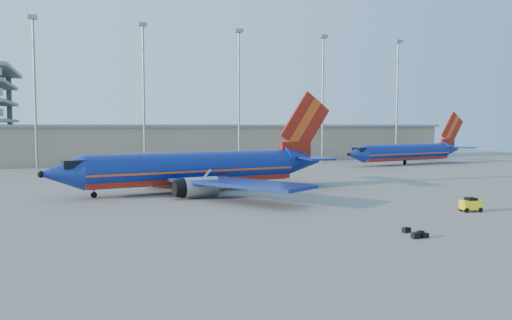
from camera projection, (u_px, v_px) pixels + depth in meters
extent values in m
plane|color=slate|center=(238.00, 196.00, 59.23)|extent=(220.00, 220.00, 0.00)
cube|color=gray|center=(203.00, 144.00, 116.77)|extent=(120.00, 15.00, 8.00)
cube|color=slate|center=(203.00, 126.00, 116.47)|extent=(122.00, 16.00, 0.60)
cylinder|color=gray|center=(35.00, 95.00, 92.98)|extent=(0.44, 0.44, 28.00)
cube|color=gray|center=(33.00, 17.00, 91.99)|extent=(1.60, 1.60, 0.70)
cylinder|color=gray|center=(144.00, 97.00, 99.74)|extent=(0.44, 0.44, 28.00)
cube|color=gray|center=(143.00, 24.00, 98.74)|extent=(1.60, 1.60, 0.70)
cylinder|color=gray|center=(239.00, 99.00, 106.50)|extent=(0.44, 0.44, 28.00)
cube|color=gray|center=(239.00, 31.00, 105.50)|extent=(1.60, 1.60, 0.70)
cylinder|color=gray|center=(323.00, 100.00, 113.25)|extent=(0.44, 0.44, 28.00)
cube|color=gray|center=(323.00, 37.00, 112.26)|extent=(1.60, 1.60, 0.70)
cylinder|color=gray|center=(397.00, 102.00, 120.01)|extent=(0.44, 0.44, 28.00)
cube|color=gray|center=(398.00, 42.00, 119.01)|extent=(1.60, 1.60, 0.70)
cylinder|color=navy|center=(193.00, 168.00, 62.71)|extent=(26.80, 7.72, 4.08)
cube|color=#9B1A0C|center=(193.00, 176.00, 62.78)|extent=(26.69, 6.96, 1.43)
cube|color=#E14712|center=(193.00, 170.00, 62.73)|extent=(26.80, 7.77, 0.24)
cone|color=navy|center=(62.00, 174.00, 55.47)|extent=(5.16, 4.69, 4.08)
cube|color=black|center=(75.00, 164.00, 56.07)|extent=(3.02, 3.21, 0.88)
cone|color=navy|center=(301.00, 161.00, 70.17)|extent=(6.25, 4.84, 4.08)
cube|color=#9B1A0C|center=(296.00, 150.00, 69.66)|extent=(4.67, 1.25, 2.43)
cube|color=#9B1A0C|center=(305.00, 123.00, 70.11)|extent=(8.07, 1.48, 8.81)
cube|color=#E14712|center=(304.00, 123.00, 70.00)|extent=(5.40, 1.21, 6.91)
cube|color=navy|center=(285.00, 155.00, 73.24)|extent=(5.53, 7.77, 0.24)
cube|color=navy|center=(314.00, 158.00, 66.61)|extent=(3.80, 7.28, 0.24)
cube|color=navy|center=(180.00, 169.00, 72.12)|extent=(10.02, 17.96, 0.39)
cube|color=navy|center=(239.00, 183.00, 54.98)|extent=(13.74, 17.43, 0.39)
cube|color=#9B1A0C|center=(197.00, 179.00, 63.07)|extent=(7.16, 5.18, 1.10)
cylinder|color=gray|center=(169.00, 178.00, 67.28)|extent=(4.26, 2.85, 2.32)
cylinder|color=gray|center=(200.00, 187.00, 57.15)|extent=(4.26, 2.85, 2.32)
cylinder|color=gray|center=(94.00, 193.00, 57.23)|extent=(0.30, 0.30, 1.21)
cylinder|color=black|center=(94.00, 195.00, 57.25)|extent=(0.74, 0.37, 0.71)
cylinder|color=black|center=(197.00, 185.00, 66.19)|extent=(1.00, 0.73, 0.93)
cylinder|color=black|center=(214.00, 190.00, 61.12)|extent=(1.00, 0.73, 0.93)
cylinder|color=navy|center=(405.00, 152.00, 105.85)|extent=(23.45, 7.51, 3.57)
cube|color=#9B1A0C|center=(405.00, 157.00, 105.91)|extent=(23.33, 6.84, 1.26)
cube|color=#E14712|center=(405.00, 153.00, 105.87)|extent=(23.45, 7.54, 0.21)
cone|color=navy|center=(356.00, 154.00, 99.12)|extent=(4.61, 4.22, 3.57)
cube|color=black|center=(361.00, 149.00, 99.68)|extent=(2.72, 2.87, 0.77)
cone|color=navy|center=(450.00, 149.00, 112.79)|extent=(5.56, 4.38, 3.57)
cube|color=#9B1A0C|center=(448.00, 143.00, 112.32)|extent=(4.09, 1.22, 2.12)
cube|color=#9B1A0C|center=(452.00, 128.00, 112.75)|extent=(7.04, 1.52, 7.71)
cube|color=#E14712|center=(452.00, 128.00, 112.66)|extent=(4.72, 1.21, 6.04)
cube|color=navy|center=(437.00, 146.00, 115.41)|extent=(4.99, 6.82, 0.21)
cube|color=navy|center=(461.00, 147.00, 109.72)|extent=(3.12, 6.28, 0.21)
cylinder|color=black|center=(405.00, 162.00, 106.00)|extent=(0.78, 0.78, 0.87)
cube|color=yellow|center=(471.00, 205.00, 48.17)|extent=(2.05, 1.42, 0.89)
cube|color=black|center=(471.00, 199.00, 48.13)|extent=(1.07, 1.14, 0.31)
cylinder|color=black|center=(461.00, 209.00, 48.58)|extent=(0.49, 0.25, 0.46)
cylinder|color=black|center=(467.00, 210.00, 47.61)|extent=(0.49, 0.25, 0.46)
cylinder|color=black|center=(474.00, 208.00, 48.79)|extent=(0.49, 0.25, 0.46)
cylinder|color=black|center=(480.00, 210.00, 47.82)|extent=(0.49, 0.25, 0.46)
cube|color=black|center=(425.00, 235.00, 36.98)|extent=(0.61, 0.45, 0.35)
cube|color=black|center=(416.00, 236.00, 36.75)|extent=(0.56, 0.44, 0.43)
cube|color=black|center=(420.00, 234.00, 37.06)|extent=(0.54, 0.44, 0.51)
cube|color=black|center=(406.00, 230.00, 38.82)|extent=(0.66, 0.48, 0.39)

